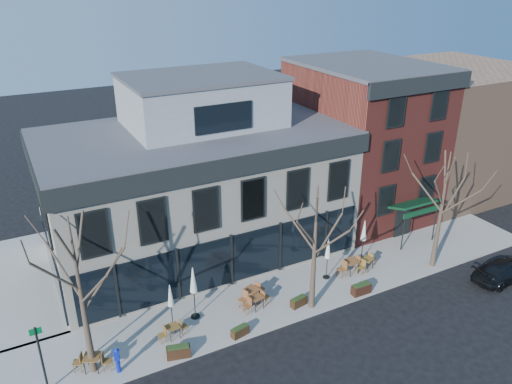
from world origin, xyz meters
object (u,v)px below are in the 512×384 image
parked_sedan (504,270)px  call_box (117,359)px  cafe_set_0 (92,361)px  umbrella_0 (171,298)px

parked_sedan → call_box: size_ratio=3.23×
call_box → cafe_set_0: bearing=146.0°
parked_sedan → umbrella_0: 19.65m
call_box → umbrella_0: umbrella_0 is taller
umbrella_0 → parked_sedan: bearing=-14.3°
umbrella_0 → call_box: bearing=-150.4°
cafe_set_0 → umbrella_0: bearing=15.3°
parked_sedan → cafe_set_0: bearing=78.6°
parked_sedan → call_box: call_box is taller
cafe_set_0 → umbrella_0: (4.23, 1.15, 1.35)m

